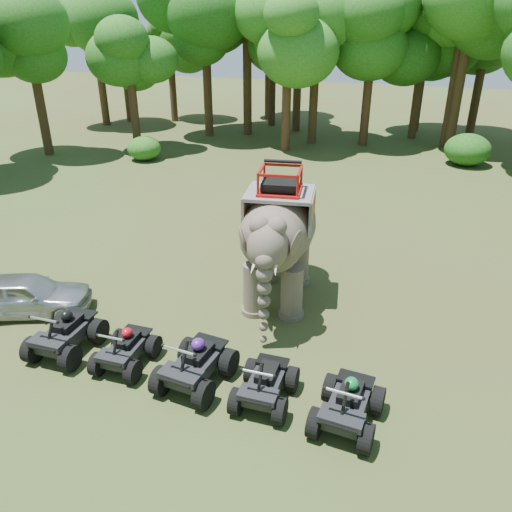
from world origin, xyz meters
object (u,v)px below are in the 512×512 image
at_px(atv_4, 349,399).
at_px(atv_3, 265,379).
at_px(atv_0, 64,328).
at_px(atv_2, 195,359).
at_px(elephant, 279,235).
at_px(parked_car, 26,295).
at_px(atv_1, 125,345).

bearing_deg(atv_4, atv_3, -178.62).
xyz_separation_m(atv_0, atv_2, (3.63, -0.07, 0.01)).
height_order(elephant, atv_4, elephant).
distance_m(parked_car, atv_0, 2.49).
xyz_separation_m(atv_0, atv_1, (1.74, 0.00, -0.09)).
relative_size(atv_2, atv_3, 1.14).
height_order(atv_0, atv_2, atv_2).
relative_size(atv_1, atv_3, 0.97).
xyz_separation_m(elephant, atv_2, (-0.66, -4.40, -1.34)).
bearing_deg(atv_2, elephant, 87.13).
distance_m(atv_3, atv_4, 1.84).
height_order(atv_0, atv_1, atv_0).
bearing_deg(parked_car, atv_4, -120.65).
relative_size(elephant, atv_4, 2.74).
distance_m(parked_car, atv_3, 7.63).
xyz_separation_m(elephant, atv_1, (-2.55, -4.33, -1.44)).
bearing_deg(elephant, atv_1, -129.15).
height_order(atv_0, atv_3, atv_0).
bearing_deg(atv_4, parked_car, 176.28).
bearing_deg(elephant, atv_4, -66.39).
xyz_separation_m(atv_1, atv_4, (5.42, -0.22, 0.07)).
height_order(elephant, atv_2, elephant).
xyz_separation_m(parked_car, atv_2, (5.83, -1.23, 0.09)).
bearing_deg(atv_3, atv_1, 177.02).
distance_m(atv_0, atv_2, 3.63).
bearing_deg(elephant, atv_3, -85.49).
relative_size(atv_0, atv_1, 1.15).
bearing_deg(atv_1, atv_4, -3.86).
relative_size(parked_car, atv_3, 2.14).
relative_size(atv_1, atv_4, 0.90).
xyz_separation_m(elephant, atv_0, (-4.29, -4.33, -1.35)).
relative_size(atv_0, atv_4, 1.04).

